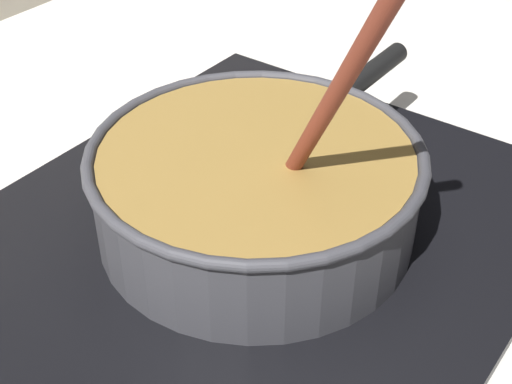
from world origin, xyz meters
TOP-DOWN VIEW (x-y plane):
  - ground at (0.00, 0.00)m, footprint 2.40×1.60m
  - hob_plate at (-0.05, 0.17)m, footprint 0.56×0.48m
  - burner_ring at (-0.05, 0.17)m, footprint 0.17×0.17m
  - spare_burner at (0.12, 0.17)m, footprint 0.13×0.13m
  - cooking_pan at (-0.05, 0.17)m, footprint 0.41×0.31m

SIDE VIEW (x-z plane):
  - ground at x=0.00m, z-range -0.04..0.00m
  - hob_plate at x=-0.05m, z-range 0.00..0.01m
  - spare_burner at x=0.12m, z-range 0.01..0.02m
  - burner_ring at x=-0.05m, z-range 0.01..0.02m
  - cooking_pan at x=-0.05m, z-range -0.09..0.21m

